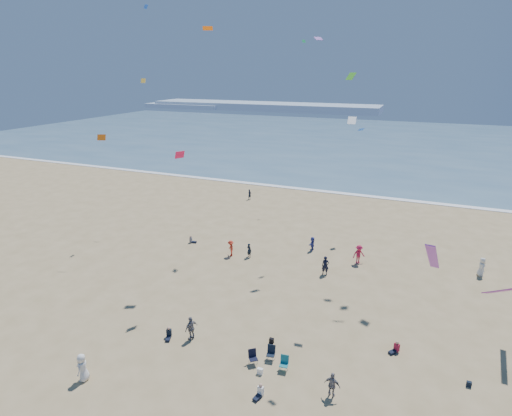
% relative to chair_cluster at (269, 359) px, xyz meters
% --- Properties ---
extents(ground, '(220.00, 220.00, 0.00)m').
position_rel_chair_cluster_xyz_m(ground, '(-3.98, -5.35, -0.50)').
color(ground, tan).
rests_on(ground, ground).
extents(ocean, '(220.00, 100.00, 0.06)m').
position_rel_chair_cluster_xyz_m(ocean, '(-3.98, 89.65, -0.47)').
color(ocean, '#476B84').
rests_on(ocean, ground).
extents(surf_line, '(220.00, 1.20, 0.08)m').
position_rel_chair_cluster_xyz_m(surf_line, '(-3.98, 39.65, -0.46)').
color(surf_line, white).
rests_on(surf_line, ground).
extents(headland_far, '(110.00, 20.00, 3.20)m').
position_rel_chair_cluster_xyz_m(headland_far, '(-63.98, 164.65, 1.10)').
color(headland_far, '#7A8EA8').
rests_on(headland_far, ground).
extents(headland_near, '(40.00, 14.00, 2.00)m').
position_rel_chair_cluster_xyz_m(headland_near, '(-103.98, 159.65, 0.50)').
color(headland_near, '#7A8EA8').
rests_on(headland_near, ground).
extents(standing_flyers, '(29.34, 43.25, 1.90)m').
position_rel_chair_cluster_xyz_m(standing_flyers, '(0.33, 6.12, 0.36)').
color(standing_flyers, white).
rests_on(standing_flyers, ground).
extents(seated_group, '(23.10, 26.76, 0.84)m').
position_rel_chair_cluster_xyz_m(seated_group, '(-2.09, 1.14, -0.08)').
color(seated_group, white).
rests_on(seated_group, ground).
extents(chair_cluster, '(2.75, 1.56, 1.00)m').
position_rel_chair_cluster_xyz_m(chair_cluster, '(0.00, 0.00, 0.00)').
color(chair_cluster, black).
rests_on(chair_cluster, ground).
extents(white_tote, '(0.35, 0.20, 0.40)m').
position_rel_chair_cluster_xyz_m(white_tote, '(-0.25, -0.95, -0.30)').
color(white_tote, white).
rests_on(white_tote, ground).
extents(black_backpack, '(0.30, 0.22, 0.38)m').
position_rel_chair_cluster_xyz_m(black_backpack, '(-0.60, 2.11, -0.31)').
color(black_backpack, black).
rests_on(black_backpack, ground).
extents(navy_bag, '(0.28, 0.18, 0.34)m').
position_rel_chair_cluster_xyz_m(navy_bag, '(11.74, 2.77, -0.33)').
color(navy_bag, black).
rests_on(navy_bag, ground).
extents(kites_aloft, '(38.89, 45.48, 28.33)m').
position_rel_chair_cluster_xyz_m(kites_aloft, '(4.43, 7.90, 14.83)').
color(kites_aloft, yellow).
rests_on(kites_aloft, ground).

